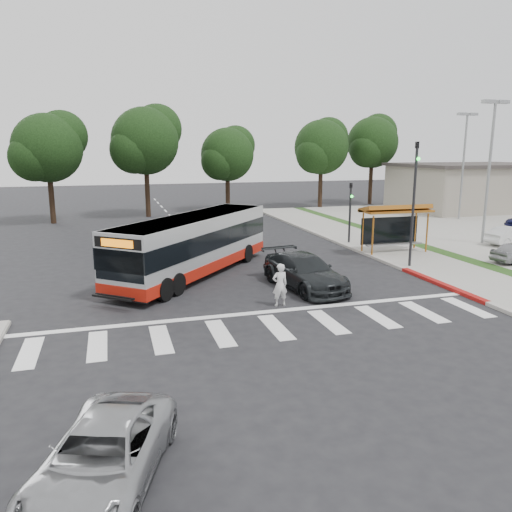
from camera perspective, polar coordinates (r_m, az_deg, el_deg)
name	(u,v)px	position (r m, az deg, el deg)	size (l,w,h in m)	color
ground	(240,290)	(22.28, -1.82, -3.86)	(140.00, 140.00, 0.00)	black
sidewalk_east	(372,243)	(33.62, 13.07, 1.41)	(4.00, 40.00, 0.12)	gray
curb_east	(344,245)	(32.69, 10.01, 1.27)	(0.30, 40.00, 0.15)	#9E9991
curb_east_red	(441,284)	(24.37, 20.43, -3.05)	(0.32, 6.00, 0.15)	maroon
parking_lot	(500,231)	(42.26, 26.07, 2.63)	(18.00, 36.00, 0.10)	gray
commercial_building	(471,188)	(55.60, 23.38, 7.11)	(14.00, 10.00, 4.40)	gray
building_roof_cap	(473,165)	(55.48, 23.58, 9.52)	(14.60, 10.60, 0.30)	#383330
crosswalk_ladder	(276,327)	(17.72, 2.29, -8.12)	(18.00, 2.60, 0.01)	silver
bus_shelter	(395,214)	(30.71, 15.58, 4.62)	(4.20, 1.60, 2.86)	#A25D1B
traffic_signal_ne_tall	(414,194)	(26.89, 17.63, 6.76)	(0.18, 0.37, 6.50)	black
traffic_signal_ne_short	(350,207)	(33.04, 10.72, 5.58)	(0.18, 0.37, 4.00)	black
lot_light_front	(491,153)	(35.50, 25.24, 10.64)	(1.90, 0.35, 9.01)	gray
lot_light_mid	(464,152)	(47.02, 22.71, 10.95)	(1.90, 0.35, 9.01)	gray
tree_ne_a	(322,146)	(53.30, 7.53, 12.33)	(6.16, 5.74, 9.30)	black
tree_ne_b	(373,142)	(58.22, 13.21, 12.61)	(6.16, 5.74, 10.02)	black
tree_north_a	(146,140)	(46.94, -12.47, 12.83)	(6.60, 6.15, 10.17)	black
tree_north_b	(228,154)	(50.12, -3.24, 11.59)	(5.72, 5.33, 8.43)	black
tree_north_c	(48,147)	(45.04, -22.65, 11.44)	(6.16, 5.74, 9.30)	black
transit_bus	(194,246)	(24.75, -7.06, 1.17)	(2.46, 11.35, 2.93)	#B4B7B9
pedestrian	(280,285)	(19.82, 2.75, -3.31)	(0.63, 0.41, 1.73)	silver
dark_sedan	(304,272)	(22.44, 5.55, -1.78)	(2.13, 5.25, 1.52)	black
silver_suv_south	(102,457)	(10.28, -17.16, -21.10)	(1.99, 4.32, 1.20)	#9A9C9F
parked_car_1	(512,236)	(36.01, 27.21, 2.09)	(1.24, 3.55, 1.17)	silver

